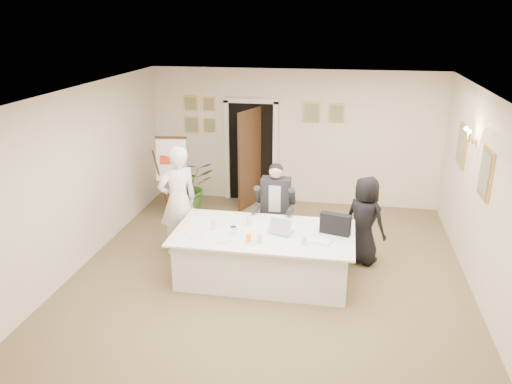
{
  "coord_description": "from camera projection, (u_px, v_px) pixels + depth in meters",
  "views": [
    {
      "loc": [
        1.02,
        -6.61,
        3.82
      ],
      "look_at": [
        -0.28,
        0.6,
        1.2
      ],
      "focal_mm": 35.0,
      "sensor_mm": 36.0,
      "label": 1
    }
  ],
  "objects": [
    {
      "name": "laptop",
      "position": [
        281.0,
        223.0,
        7.35
      ],
      "size": [
        0.44,
        0.45,
        0.28
      ],
      "primitive_type": null,
      "rotation": [
        0.0,
        0.0,
        -0.32
      ],
      "color": "#B7BABC",
      "rests_on": "conference_table"
    },
    {
      "name": "pictures_right_wall",
      "position": [
        472.0,
        158.0,
        7.61
      ],
      "size": [
        0.06,
        2.2,
        0.8
      ],
      "primitive_type": null,
      "color": "gold",
      "rests_on": "wall_right"
    },
    {
      "name": "wall_sconce",
      "position": [
        471.0,
        135.0,
        7.51
      ],
      "size": [
        0.2,
        0.3,
        0.24
      ],
      "primitive_type": null,
      "color": "gold",
      "rests_on": "wall_right"
    },
    {
      "name": "seated_man",
      "position": [
        275.0,
        207.0,
        8.37
      ],
      "size": [
        0.7,
        0.74,
        1.53
      ],
      "primitive_type": null,
      "rotation": [
        0.0,
        0.0,
        -0.06
      ],
      "color": "black",
      "rests_on": "floor"
    },
    {
      "name": "wall_left",
      "position": [
        74.0,
        182.0,
        7.61
      ],
      "size": [
        0.1,
        7.0,
        2.8
      ],
      "primitive_type": "cube",
      "color": "beige",
      "rests_on": "floor"
    },
    {
      "name": "standing_man",
      "position": [
        178.0,
        201.0,
        8.19
      ],
      "size": [
        0.8,
        0.79,
        1.86
      ],
      "primitive_type": "imported",
      "rotation": [
        0.0,
        0.0,
        3.89
      ],
      "color": "white",
      "rests_on": "floor"
    },
    {
      "name": "doorway",
      "position": [
        251.0,
        155.0,
        10.46
      ],
      "size": [
        1.14,
        0.86,
        2.2
      ],
      "color": "black",
      "rests_on": "floor"
    },
    {
      "name": "glass_a",
      "position": [
        213.0,
        225.0,
        7.46
      ],
      "size": [
        0.06,
        0.06,
        0.14
      ],
      "primitive_type": "cylinder",
      "rotation": [
        0.0,
        0.0,
        -0.01
      ],
      "color": "silver",
      "rests_on": "conference_table"
    },
    {
      "name": "plate_mid",
      "position": [
        224.0,
        241.0,
        7.1
      ],
      "size": [
        0.28,
        0.28,
        0.01
      ],
      "primitive_type": "cylinder",
      "rotation": [
        0.0,
        0.0,
        0.3
      ],
      "color": "white",
      "rests_on": "conference_table"
    },
    {
      "name": "oj_glass",
      "position": [
        249.0,
        239.0,
        7.02
      ],
      "size": [
        0.09,
        0.09,
        0.13
      ],
      "primitive_type": "cylinder",
      "rotation": [
        0.0,
        0.0,
        -0.24
      ],
      "color": "#FFA015",
      "rests_on": "conference_table"
    },
    {
      "name": "pictures_back_wall",
      "position": [
        256.0,
        115.0,
        10.31
      ],
      "size": [
        3.4,
        0.06,
        0.8
      ],
      "primitive_type": null,
      "color": "gold",
      "rests_on": "wall_back"
    },
    {
      "name": "potted_palm",
      "position": [
        189.0,
        186.0,
        10.05
      ],
      "size": [
        1.29,
        1.24,
        1.1
      ],
      "primitive_type": "imported",
      "rotation": [
        0.0,
        0.0,
        0.51
      ],
      "color": "#336622",
      "rests_on": "floor"
    },
    {
      "name": "conference_table",
      "position": [
        264.0,
        255.0,
        7.53
      ],
      "size": [
        2.67,
        1.42,
        0.78
      ],
      "color": "white",
      "rests_on": "floor"
    },
    {
      "name": "glass_c",
      "position": [
        304.0,
        240.0,
        6.96
      ],
      "size": [
        0.07,
        0.07,
        0.14
      ],
      "primitive_type": "cylinder",
      "rotation": [
        0.0,
        0.0,
        -0.02
      ],
      "color": "silver",
      "rests_on": "conference_table"
    },
    {
      "name": "paper_stack",
      "position": [
        321.0,
        241.0,
        7.07
      ],
      "size": [
        0.33,
        0.27,
        0.03
      ],
      "primitive_type": "cube",
      "rotation": [
        0.0,
        0.0,
        -0.25
      ],
      "color": "white",
      "rests_on": "conference_table"
    },
    {
      "name": "standing_woman",
      "position": [
        365.0,
        220.0,
        7.94
      ],
      "size": [
        0.84,
        0.78,
        1.45
      ],
      "primitive_type": "imported",
      "rotation": [
        0.0,
        0.0,
        2.53
      ],
      "color": "black",
      "rests_on": "floor"
    },
    {
      "name": "ceiling",
      "position": [
        269.0,
        95.0,
        6.64
      ],
      "size": [
        6.0,
        7.0,
        0.02
      ],
      "primitive_type": "cube",
      "color": "white",
      "rests_on": "wall_back"
    },
    {
      "name": "wall_right",
      "position": [
        491.0,
        208.0,
        6.61
      ],
      "size": [
        0.1,
        7.0,
        2.8
      ],
      "primitive_type": "cube",
      "color": "beige",
      "rests_on": "floor"
    },
    {
      "name": "steel_jug",
      "position": [
        233.0,
        230.0,
        7.32
      ],
      "size": [
        0.12,
        0.12,
        0.11
      ],
      "primitive_type": "cylinder",
      "rotation": [
        0.0,
        0.0,
        -0.28
      ],
      "color": "silver",
      "rests_on": "conference_table"
    },
    {
      "name": "flip_chart",
      "position": [
        173.0,
        182.0,
        9.64
      ],
      "size": [
        0.58,
        0.39,
        1.63
      ],
      "color": "black",
      "rests_on": "floor"
    },
    {
      "name": "glass_b",
      "position": [
        260.0,
        239.0,
        7.01
      ],
      "size": [
        0.07,
        0.07,
        0.14
      ],
      "primitive_type": "cylinder",
      "rotation": [
        0.0,
        0.0,
        -0.11
      ],
      "color": "silver",
      "rests_on": "conference_table"
    },
    {
      "name": "laptop_bag",
      "position": [
        335.0,
        224.0,
        7.28
      ],
      "size": [
        0.46,
        0.24,
        0.31
      ],
      "primitive_type": "cube",
      "rotation": [
        0.0,
        0.0,
        -0.26
      ],
      "color": "black",
      "rests_on": "conference_table"
    },
    {
      "name": "wall_back",
      "position": [
        294.0,
        138.0,
        10.36
      ],
      "size": [
        6.0,
        0.1,
        2.8
      ],
      "primitive_type": "cube",
      "color": "beige",
      "rests_on": "floor"
    },
    {
      "name": "wall_front",
      "position": [
        198.0,
        345.0,
        3.87
      ],
      "size": [
        6.0,
        0.1,
        2.8
      ],
      "primitive_type": "cube",
      "color": "beige",
      "rests_on": "floor"
    },
    {
      "name": "glass_d",
      "position": [
        249.0,
        221.0,
        7.62
      ],
      "size": [
        0.07,
        0.07,
        0.14
      ],
      "primitive_type": "cylinder",
      "rotation": [
        0.0,
        0.0,
        0.14
      ],
      "color": "silver",
      "rests_on": "conference_table"
    },
    {
      "name": "plate_near",
      "position": [
        251.0,
        242.0,
        7.05
      ],
      "size": [
        0.23,
        0.23,
        0.01
      ],
      "primitive_type": "cylinder",
      "rotation": [
        0.0,
        0.0,
        -0.13
      ],
      "color": "white",
      "rests_on": "conference_table"
    },
    {
      "name": "plate_left",
      "position": [
        198.0,
        236.0,
        7.23
      ],
      "size": [
        0.28,
        0.28,
        0.01
      ],
      "primitive_type": "cylinder",
      "rotation": [
        0.0,
        0.0,
        -0.22
      ],
      "color": "white",
      "rests_on": "conference_table"
    },
    {
      "name": "floor",
      "position": [
        267.0,
        281.0,
        7.58
      ],
      "size": [
        7.0,
        7.0,
        0.0
      ],
      "primitive_type": "plane",
      "color": "brown",
      "rests_on": "ground"
    }
  ]
}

